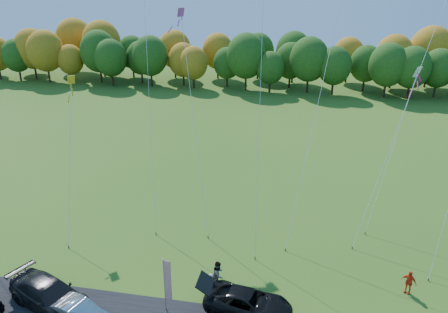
% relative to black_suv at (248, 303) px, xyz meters
% --- Properties ---
extents(ground, '(160.00, 160.00, 0.00)m').
position_rel_black_suv_xyz_m(ground, '(-2.87, 1.27, -0.73)').
color(ground, '#325C18').
extents(tree_line, '(116.00, 12.00, 10.00)m').
position_rel_black_suv_xyz_m(tree_line, '(-2.87, 56.27, -0.73)').
color(tree_line, '#1E4711').
rests_on(tree_line, ground).
extents(black_suv, '(5.60, 3.30, 1.46)m').
position_rel_black_suv_xyz_m(black_suv, '(0.00, 0.00, 0.00)').
color(black_suv, black).
rests_on(black_suv, ground).
extents(silver_sedan, '(4.41, 2.63, 1.37)m').
position_rel_black_suv_xyz_m(silver_sedan, '(-9.51, -2.64, -0.04)').
color(silver_sedan, '#B7B7BC').
rests_on(silver_sedan, ground).
extents(dark_truck_a, '(6.32, 4.44, 1.70)m').
position_rel_black_suv_xyz_m(dark_truck_a, '(-11.97, -1.64, 0.12)').
color(dark_truck_a, black).
rests_on(dark_truck_a, ground).
extents(person_tailgate_a, '(0.52, 0.66, 1.60)m').
position_rel_black_suv_xyz_m(person_tailgate_a, '(-2.49, 1.19, 0.07)').
color(person_tailgate_a, beige).
rests_on(person_tailgate_a, ground).
extents(person_tailgate_b, '(0.93, 1.08, 1.91)m').
position_rel_black_suv_xyz_m(person_tailgate_b, '(-2.23, 2.03, 0.22)').
color(person_tailgate_b, gray).
rests_on(person_tailgate_b, ground).
extents(person_east, '(1.02, 0.82, 1.62)m').
position_rel_black_suv_xyz_m(person_east, '(9.72, 3.73, 0.08)').
color(person_east, red).
rests_on(person_east, ground).
extents(feather_flag, '(0.48, 0.16, 3.67)m').
position_rel_black_suv_xyz_m(feather_flag, '(-4.77, -0.66, 1.50)').
color(feather_flag, '#999999').
rests_on(feather_flag, ground).
extents(kite_delta_blue, '(5.52, 12.32, 23.28)m').
position_rel_black_suv_xyz_m(kite_delta_blue, '(-10.22, 12.86, 10.39)').
color(kite_delta_blue, '#4C3F33').
rests_on(kite_delta_blue, ground).
extents(kite_parafoil_orange, '(6.63, 13.72, 29.87)m').
position_rel_black_suv_xyz_m(kite_parafoil_orange, '(4.15, 13.42, 13.99)').
color(kite_parafoil_orange, '#4C3F33').
rests_on(kite_parafoil_orange, ground).
extents(kite_delta_red, '(2.90, 9.33, 23.02)m').
position_rel_black_suv_xyz_m(kite_delta_red, '(-0.75, 9.93, 11.33)').
color(kite_delta_red, '#4C3F33').
rests_on(kite_delta_red, ground).
extents(kite_parafoil_rainbow, '(7.82, 9.03, 19.98)m').
position_rel_black_suv_xyz_m(kite_parafoil_rainbow, '(9.71, 12.29, 9.07)').
color(kite_parafoil_rainbow, '#4C3F33').
rests_on(kite_parafoil_rainbow, ground).
extents(kite_diamond_yellow, '(2.33, 7.03, 11.90)m').
position_rel_black_suv_xyz_m(kite_diamond_yellow, '(-14.92, 7.46, 5.01)').
color(kite_diamond_yellow, '#4C3F33').
rests_on(kite_diamond_yellow, ground).
extents(kite_diamond_white, '(3.84, 6.06, 12.64)m').
position_rel_black_suv_xyz_m(kite_diamond_white, '(9.39, 12.98, 5.32)').
color(kite_diamond_white, '#4C3F33').
rests_on(kite_diamond_white, ground).
extents(kite_diamond_pink, '(4.47, 8.53, 16.74)m').
position_rel_black_suv_xyz_m(kite_diamond_pink, '(-6.08, 11.45, 7.38)').
color(kite_diamond_pink, '#4C3F33').
rests_on(kite_diamond_pink, ground).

